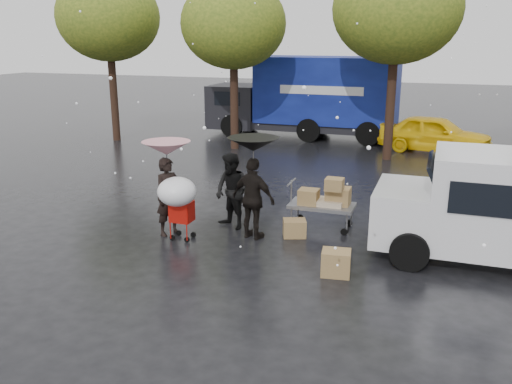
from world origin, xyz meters
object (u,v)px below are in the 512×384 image
(vendor_cart, at_px, (326,199))
(blue_truck, at_px, (308,97))
(yellow_taxi, at_px, (435,134))
(shopping_cart, at_px, (178,195))
(person_pink, at_px, (169,197))
(person_black, at_px, (253,199))

(vendor_cart, relative_size, blue_truck, 0.18)
(yellow_taxi, bearing_deg, shopping_cart, 167.32)
(vendor_cart, height_order, yellow_taxi, yellow_taxi)
(shopping_cart, bearing_deg, vendor_cart, 33.49)
(person_pink, bearing_deg, vendor_cart, -35.23)
(person_black, distance_m, blue_truck, 12.87)
(person_black, distance_m, shopping_cart, 1.65)
(shopping_cart, distance_m, blue_truck, 13.46)
(person_black, bearing_deg, yellow_taxi, -92.73)
(shopping_cart, xyz_separation_m, blue_truck, (-0.46, 13.43, 0.69))
(person_pink, bearing_deg, blue_truck, 29.56)
(person_pink, xyz_separation_m, vendor_cart, (3.25, 1.55, -0.17))
(vendor_cart, bearing_deg, shopping_cart, -146.51)
(shopping_cart, bearing_deg, person_pink, 140.47)
(vendor_cart, relative_size, yellow_taxi, 0.36)
(blue_truck, bearing_deg, yellow_taxi, -16.49)
(vendor_cart, height_order, shopping_cart, shopping_cart)
(yellow_taxi, bearing_deg, vendor_cart, 178.02)
(person_black, bearing_deg, blue_truck, -66.46)
(person_black, bearing_deg, person_pink, 26.76)
(person_pink, distance_m, blue_truck, 13.12)
(shopping_cart, relative_size, yellow_taxi, 0.35)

